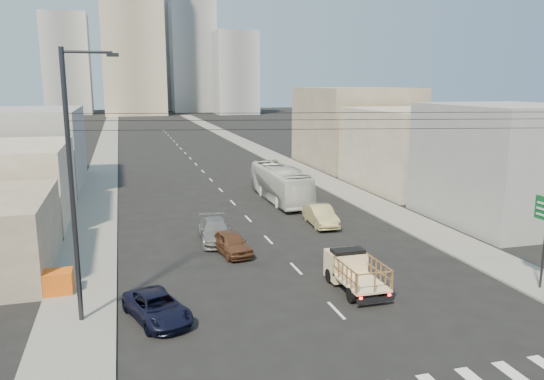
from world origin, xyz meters
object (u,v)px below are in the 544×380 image
flatbed_pickup (354,269)px  sedan_grey (215,231)px  navy_pickup (157,307)px  sedan_brown (231,243)px  sedan_tan (321,215)px  city_bus (280,183)px  crate_stack (54,282)px  streetlamp_left (74,181)px

flatbed_pickup → sedan_grey: (-5.46, 10.41, -0.36)m
navy_pickup → sedan_brown: size_ratio=1.06×
sedan_brown → sedan_tan: 9.24m
navy_pickup → city_bus: size_ratio=0.39×
sedan_tan → flatbed_pickup: bearing=-99.6°
flatbed_pickup → crate_stack: bearing=167.2°
sedan_brown → flatbed_pickup: bearing=-66.9°
city_bus → sedan_tan: city_bus is taller
flatbed_pickup → navy_pickup: (-10.11, -0.97, -0.48)m
city_bus → crate_stack: (-17.38, -18.08, -0.89)m
city_bus → sedan_grey: size_ratio=2.23×
crate_stack → sedan_tan: bearing=26.7°
city_bus → sedan_grey: city_bus is taller
navy_pickup → sedan_grey: size_ratio=0.87×
navy_pickup → sedan_tan: size_ratio=0.95×
flatbed_pickup → sedan_brown: 9.01m
city_bus → sedan_grey: (-7.93, -11.05, -0.85)m
flatbed_pickup → sedan_grey: flatbed_pickup is taller
sedan_brown → streetlamp_left: (-8.32, -7.74, 5.73)m
sedan_tan → sedan_grey: sedan_tan is taller
navy_pickup → sedan_brown: 9.90m
flatbed_pickup → sedan_grey: size_ratio=0.87×
city_bus → crate_stack: city_bus is taller
sedan_grey → crate_stack: 11.77m
sedan_grey → sedan_brown: bearing=-76.7°
sedan_brown → crate_stack: size_ratio=2.31×
flatbed_pickup → city_bus: bearing=83.4°
streetlamp_left → crate_stack: 6.98m
sedan_grey → streetlamp_left: size_ratio=0.42×
sedan_tan → streetlamp_left: (-16.20, -12.56, 5.67)m
navy_pickup → sedan_tan: 18.60m
streetlamp_left → sedan_brown: bearing=42.9°
flatbed_pickup → sedan_tan: flatbed_pickup is taller
streetlamp_left → crate_stack: bearing=113.9°
flatbed_pickup → city_bus: city_bus is taller
navy_pickup → crate_stack: (-4.80, 4.36, 0.08)m
sedan_brown → streetlamp_left: size_ratio=0.35×
navy_pickup → sedan_grey: bearing=49.8°
sedan_grey → crate_stack: (-9.44, -7.03, -0.05)m
sedan_brown → sedan_tan: size_ratio=0.89×
sedan_grey → streetlamp_left: (-7.84, -10.66, 5.70)m
flatbed_pickup → streetlamp_left: bearing=-179.0°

